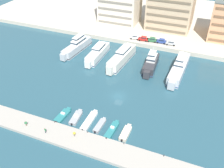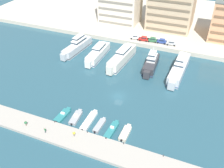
{
  "view_description": "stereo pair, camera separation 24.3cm",
  "coord_description": "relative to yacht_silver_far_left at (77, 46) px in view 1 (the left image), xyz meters",
  "views": [
    {
      "loc": [
        20.63,
        -56.12,
        47.14
      ],
      "look_at": [
        -2.89,
        1.93,
        2.5
      ],
      "focal_mm": 40.0,
      "sensor_mm": 36.0,
      "label": 1
    },
    {
      "loc": [
        20.85,
        -56.03,
        47.14
      ],
      "look_at": [
        -2.89,
        1.93,
        2.5
      ],
      "focal_mm": 40.0,
      "sensor_mm": 36.0,
      "label": 2
    }
  ],
  "objects": [
    {
      "name": "car_green_mid_left",
      "position": [
        26.41,
        15.8,
        0.55
      ],
      "size": [
        4.24,
        2.21,
        1.8
      ],
      "color": "#2D6642",
      "rests_on": "quay_promenade"
    },
    {
      "name": "pedestrian_far_side",
      "position": [
        8.34,
        -42.76,
        -0.37
      ],
      "size": [
        0.42,
        0.55,
        1.63
      ],
      "color": "#7A6B56",
      "rests_on": "pier_dock"
    },
    {
      "name": "pedestrian_mid_deck",
      "position": [
        14.37,
        -42.95,
        -0.38
      ],
      "size": [
        0.55,
        0.41,
        1.62
      ],
      "color": "#282D3D",
      "rests_on": "pier_dock"
    },
    {
      "name": "motorboat_cream_center_right",
      "position": [
        32.97,
        -35.21,
        -1.61
      ],
      "size": [
        1.9,
        5.99,
        1.47
      ],
      "color": "beige",
      "rests_on": "ground"
    },
    {
      "name": "yacht_charcoal_center_left",
      "position": [
        30.55,
        -1.83,
        -0.02
      ],
      "size": [
        4.54,
        15.17,
        7.69
      ],
      "color": "#333338",
      "rests_on": "ground"
    },
    {
      "name": "bollard_west",
      "position": [
        14.51,
        -38.95,
        -1.01
      ],
      "size": [
        0.2,
        0.2,
        0.61
      ],
      "color": "#2D2D33",
      "rests_on": "pier_dock"
    },
    {
      "name": "yacht_silver_center",
      "position": [
        40.3,
        -1.27,
        0.05
      ],
      "size": [
        4.87,
        22.17,
        7.8
      ],
      "color": "silver",
      "rests_on": "ground"
    },
    {
      "name": "motorboat_grey_center_left",
      "position": [
        25.77,
        -35.14,
        -1.72
      ],
      "size": [
        1.75,
        5.96,
        0.87
      ],
      "color": "#9EA3A8",
      "rests_on": "ground"
    },
    {
      "name": "motorboat_white_mid_left",
      "position": [
        22.36,
        -34.45,
        -1.76
      ],
      "size": [
        1.94,
        8.46,
        1.27
      ],
      "color": "white",
      "rests_on": "ground"
    },
    {
      "name": "ground_plane",
      "position": [
        25.69,
        -21.23,
        -2.14
      ],
      "size": [
        400.0,
        400.0,
        0.0
      ],
      "primitive_type": "plane",
      "color": "#285160"
    },
    {
      "name": "yacht_silver_far_left",
      "position": [
        0.0,
        0.0,
        0.0
      ],
      "size": [
        5.23,
        19.08,
        7.69
      ],
      "color": "silver",
      "rests_on": "ground"
    },
    {
      "name": "yacht_ivory_mid_left",
      "position": [
        19.6,
        -2.03,
        0.03
      ],
      "size": [
        5.35,
        20.31,
        6.96
      ],
      "color": "silver",
      "rests_on": "ground"
    },
    {
      "name": "bollard_east_mid",
      "position": [
        33.83,
        -38.95,
        -1.01
      ],
      "size": [
        0.2,
        0.2,
        0.61
      ],
      "color": "#2D2D33",
      "rests_on": "pier_dock"
    },
    {
      "name": "bollard_east",
      "position": [
        43.49,
        -38.95,
        -1.01
      ],
      "size": [
        0.2,
        0.2,
        0.61
      ],
      "color": "#2D2D33",
      "rests_on": "pier_dock"
    },
    {
      "name": "car_blue_center_left",
      "position": [
        30.23,
        16.0,
        0.55
      ],
      "size": [
        4.13,
        1.97,
        1.8
      ],
      "color": "#28428E",
      "rests_on": "quay_promenade"
    },
    {
      "name": "motorboat_grey_left",
      "position": [
        18.54,
        -34.78,
        -1.71
      ],
      "size": [
        2.4,
        6.33,
        1.29
      ],
      "color": "#9EA3A8",
      "rests_on": "ground"
    },
    {
      "name": "quay_promenade",
      "position": [
        25.69,
        47.6,
        -1.29
      ],
      "size": [
        180.0,
        70.0,
        1.71
      ],
      "primitive_type": "cube",
      "color": "beige",
      "rests_on": "ground"
    },
    {
      "name": "yacht_white_left",
      "position": [
        9.84,
        -1.86,
        -0.27
      ],
      "size": [
        3.96,
        17.64,
        6.36
      ],
      "color": "white",
      "rests_on": "ground"
    },
    {
      "name": "car_white_far_left",
      "position": [
        19.02,
        15.64,
        0.55
      ],
      "size": [
        4.2,
        2.13,
        1.8
      ],
      "color": "white",
      "rests_on": "quay_promenade"
    },
    {
      "name": "pier_dock",
      "position": [
        25.69,
        -41.88,
        -1.74
      ],
      "size": [
        120.0,
        6.36,
        0.8
      ],
      "primitive_type": "cube",
      "color": "#A8A399",
      "rests_on": "ground"
    },
    {
      "name": "car_silver_center",
      "position": [
        34.13,
        15.85,
        0.55
      ],
      "size": [
        4.19,
        2.1,
        1.8
      ],
      "color": "#B7BCC1",
      "rests_on": "quay_promenade"
    },
    {
      "name": "pedestrian_near_edge",
      "position": [
        21.68,
        -41.24,
        -0.36
      ],
      "size": [
        0.55,
        0.43,
        1.66
      ],
      "color": "#7A6B56",
      "rests_on": "pier_dock"
    },
    {
      "name": "motorboat_teal_center",
      "position": [
        29.36,
        -35.55,
        -1.64
      ],
      "size": [
        2.02,
        7.1,
        1.45
      ],
      "color": "teal",
      "rests_on": "ground"
    },
    {
      "name": "motorboat_teal_far_left",
      "position": [
        14.74,
        -35.45,
        -1.73
      ],
      "size": [
        2.44,
        6.6,
        1.24
      ],
      "color": "teal",
      "rests_on": "ground"
    },
    {
      "name": "bollard_west_mid",
      "position": [
        24.17,
        -38.95,
        -1.01
      ],
      "size": [
        0.2,
        0.2,
        0.61
      ],
      "color": "#2D2D33",
      "rests_on": "pier_dock"
    },
    {
      "name": "car_red_left",
      "position": [
        22.77,
        15.44,
        0.55
      ],
      "size": [
        4.22,
        2.17,
        1.8
      ],
      "color": "red",
      "rests_on": "quay_promenade"
    }
  ]
}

